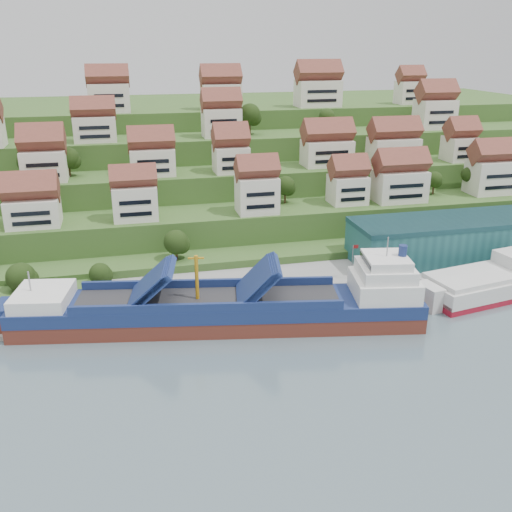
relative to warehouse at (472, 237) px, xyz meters
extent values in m
plane|color=slate|center=(-52.00, -17.00, -7.20)|extent=(300.00, 300.00, 0.00)
cube|color=gray|center=(-32.00, -2.00, -6.10)|extent=(180.00, 14.00, 2.20)
cube|color=#2D4C1E|center=(-52.00, 69.00, -5.20)|extent=(260.00, 128.00, 4.00)
cube|color=#2D4C1E|center=(-52.00, 74.00, -1.70)|extent=(260.00, 118.00, 11.00)
cube|color=#2D4C1E|center=(-52.00, 82.00, 1.80)|extent=(260.00, 102.00, 18.00)
cube|color=#2D4C1E|center=(-52.00, 90.00, 5.30)|extent=(260.00, 86.00, 25.00)
cube|color=#2D4C1E|center=(-52.00, 99.00, 8.30)|extent=(260.00, 68.00, 31.00)
cube|color=silver|center=(-102.68, 21.36, 7.06)|extent=(12.01, 8.57, 6.51)
cube|color=silver|center=(-79.26, 20.69, 7.96)|extent=(10.55, 7.03, 8.33)
cube|color=silver|center=(-49.14, 19.87, 8.35)|extent=(10.08, 7.62, 9.11)
cube|color=silver|center=(-23.58, 22.96, 7.49)|extent=(9.48, 7.73, 7.38)
cube|color=silver|center=(-9.16, 21.90, 7.93)|extent=(13.60, 8.26, 8.25)
cube|color=silver|center=(20.34, 23.79, 8.48)|extent=(13.19, 8.31, 9.36)
cube|color=silver|center=(-100.90, 37.74, 14.73)|extent=(10.95, 8.98, 7.86)
cube|color=silver|center=(-73.63, 37.65, 14.39)|extent=(11.65, 7.90, 7.17)
cube|color=silver|center=(-52.47, 36.78, 14.31)|extent=(9.17, 8.56, 7.02)
cube|color=silver|center=(-23.98, 38.91, 14.42)|extent=(13.81, 8.36, 7.24)
cube|color=silver|center=(-3.78, 37.88, 14.46)|extent=(14.05, 8.18, 7.32)
cube|color=silver|center=(17.34, 36.68, 14.32)|extent=(8.80, 8.04, 7.03)
cube|color=silver|center=(-88.19, 53.43, 21.33)|extent=(11.59, 7.30, 7.05)
cube|color=silver|center=(-51.91, 53.82, 21.94)|extent=(11.09, 7.79, 8.29)
cube|color=silver|center=(18.28, 54.69, 22.37)|extent=(11.82, 8.47, 9.15)
cube|color=silver|center=(-83.79, 70.97, 28.12)|extent=(12.27, 7.51, 8.65)
cube|color=silver|center=(-48.66, 72.39, 27.74)|extent=(12.43, 8.15, 7.88)
cube|color=silver|center=(-15.66, 72.45, 28.07)|extent=(14.49, 8.73, 8.54)
cube|color=silver|center=(18.62, 73.65, 27.64)|extent=(8.69, 7.05, 7.67)
ellipsoid|color=#233913|center=(-70.86, 9.29, 1.11)|extent=(5.74, 5.74, 5.74)
ellipsoid|color=#233913|center=(3.66, 26.11, 8.11)|extent=(4.51, 4.51, 4.51)
ellipsoid|color=#233913|center=(14.37, 26.11, 8.99)|extent=(4.36, 4.36, 4.36)
ellipsoid|color=#233913|center=(-39.83, 26.66, 8.61)|extent=(5.15, 5.15, 5.15)
ellipsoid|color=#233913|center=(-5.88, 42.83, 15.74)|extent=(4.49, 4.49, 4.49)
ellipsoid|color=#233913|center=(-105.87, 42.38, 14.84)|extent=(5.11, 5.11, 5.11)
ellipsoid|color=#233913|center=(-95.22, 40.97, 15.77)|extent=(5.63, 5.63, 5.63)
ellipsoid|color=#233913|center=(-42.72, 56.21, 23.87)|extent=(6.40, 6.40, 6.40)
ellipsoid|color=#233913|center=(-17.11, 58.94, 22.02)|extent=(5.20, 5.20, 5.20)
ellipsoid|color=#233913|center=(-103.94, 2.00, -1.48)|extent=(6.12, 6.12, 6.12)
ellipsoid|color=#233913|center=(-88.00, 2.00, -2.25)|extent=(4.78, 4.78, 4.78)
cube|color=#225A5C|center=(0.00, 0.00, 0.00)|extent=(60.00, 15.00, 10.00)
cylinder|color=gray|center=(-34.00, -7.00, -1.00)|extent=(0.16, 0.16, 8.00)
cube|color=maroon|center=(-33.40, -7.00, 2.60)|extent=(1.20, 0.05, 0.80)
cube|color=white|center=(-106.00, -5.50, -5.10)|extent=(2.40, 2.20, 2.20)
cube|color=maroon|center=(-65.61, -17.67, -6.20)|extent=(78.74, 25.53, 4.99)
cube|color=navy|center=(-65.61, -17.67, -2.91)|extent=(78.76, 25.64, 2.59)
cube|color=white|center=(-98.03, -11.86, -0.41)|extent=(11.83, 12.96, 2.59)
cube|color=#262628|center=(-67.58, -17.32, -1.61)|extent=(50.92, 18.83, 0.30)
cube|color=navy|center=(-78.39, -15.38, 1.78)|extent=(9.30, 12.17, 6.90)
cube|color=navy|center=(-58.74, -18.90, 1.78)|extent=(8.93, 12.10, 7.29)
cylinder|color=orange|center=(-69.54, -16.96, 2.78)|extent=(0.81, 0.81, 8.98)
cube|color=white|center=(-34.18, -23.30, 0.29)|extent=(13.80, 13.31, 3.99)
cube|color=white|center=(-34.18, -23.30, 3.48)|extent=(11.62, 11.78, 2.50)
cube|color=white|center=(-34.18, -23.30, 5.58)|extent=(9.44, 10.25, 1.80)
cylinder|color=navy|center=(-31.23, -23.83, 7.47)|extent=(1.85, 1.85, 2.20)
cube|color=maroon|center=(-5.76, -17.14, -6.58)|extent=(32.69, 16.67, 2.70)
cube|color=silver|center=(-5.76, -17.14, -4.29)|extent=(32.71, 16.78, 3.33)
cube|color=silver|center=(-5.76, -17.14, -2.21)|extent=(30.96, 15.27, 1.25)
camera|label=1|loc=(-81.38, -115.66, 44.46)|focal=40.00mm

